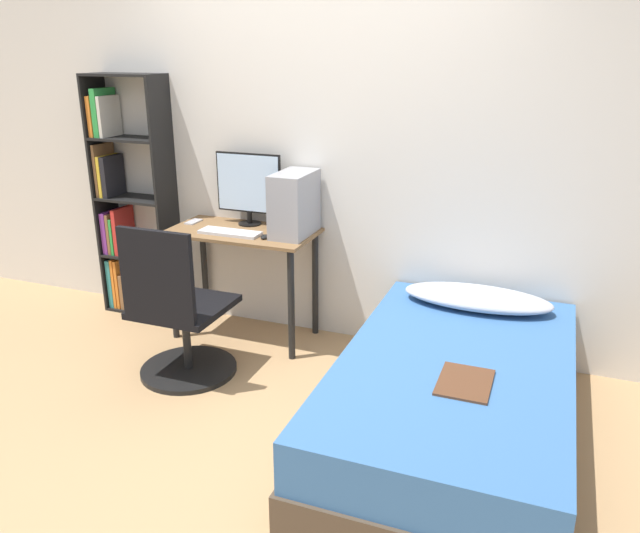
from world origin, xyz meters
The scene contains 13 objects.
ground_plane centered at (0.00, 0.00, 0.00)m, with size 14.00×14.00×0.00m, color tan.
wall_back centered at (0.00, 1.40, 1.25)m, with size 8.00×0.05×2.50m.
desk centered at (-0.46, 1.12, 0.63)m, with size 0.99×0.52×0.77m.
bookshelf centered at (-1.50, 1.24, 0.82)m, with size 0.57×0.27×1.76m.
office_chair centered at (-0.55, 0.45, 0.37)m, with size 0.60×0.60×0.99m.
bed centered at (1.11, 0.39, 0.23)m, with size 1.15×1.96×0.46m.
pillow centered at (1.11, 1.12, 0.51)m, with size 0.87×0.36×0.11m.
magazine centered at (1.18, 0.17, 0.46)m, with size 0.24×0.32×0.01m.
monitor centered at (-0.48, 1.28, 1.04)m, with size 0.48×0.16×0.49m.
keyboard centered at (-0.49, 1.01, 0.78)m, with size 0.42×0.14×0.02m.
pc_tower centered at (-0.09, 1.16, 0.97)m, with size 0.21×0.39×0.41m.
mouse centered at (-0.24, 1.01, 0.78)m, with size 0.06×0.09×0.02m.
phone centered at (-0.87, 1.18, 0.77)m, with size 0.07×0.14×0.01m.
Camera 1 is at (1.47, -2.44, 1.92)m, focal length 35.00 mm.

